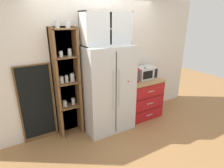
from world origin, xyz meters
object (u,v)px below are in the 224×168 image
at_px(mug_sage, 142,77).
at_px(bottle_green, 143,75).
at_px(coffee_maker, 132,75).
at_px(chalkboard_menu, 37,104).
at_px(microwave, 145,73).
at_px(bottle_cobalt, 145,74).
at_px(refrigerator, 108,89).

relative_size(mug_sage, bottle_green, 0.49).
bearing_deg(coffee_maker, bottle_green, -1.38).
xyz_separation_m(mug_sage, chalkboard_menu, (-2.20, 0.21, -0.20)).
height_order(microwave, bottle_green, microwave).
relative_size(coffee_maker, mug_sage, 2.55).
xyz_separation_m(coffee_maker, bottle_green, (0.29, -0.01, -0.05)).
relative_size(coffee_maker, bottle_green, 1.24).
bearing_deg(chalkboard_menu, bottle_cobalt, -7.99).
bearing_deg(refrigerator, coffee_maker, 3.82).
height_order(coffee_maker, mug_sage, coffee_maker).
height_order(microwave, bottle_cobalt, bottle_cobalt).
distance_m(microwave, bottle_cobalt, 0.14).
bearing_deg(bottle_green, mug_sage, 87.76).
bearing_deg(coffee_maker, refrigerator, -176.18).
distance_m(mug_sage, chalkboard_menu, 2.22).
distance_m(refrigerator, coffee_maker, 0.65).
bearing_deg(microwave, chalkboard_menu, 174.77).
xyz_separation_m(refrigerator, mug_sage, (0.91, 0.08, 0.07)).
height_order(refrigerator, coffee_maker, refrigerator).
xyz_separation_m(mug_sage, bottle_green, (-0.00, -0.05, 0.07)).
height_order(coffee_maker, bottle_green, coffee_maker).
relative_size(bottle_cobalt, chalkboard_menu, 0.20).
xyz_separation_m(refrigerator, chalkboard_menu, (-1.29, 0.29, -0.13)).
xyz_separation_m(refrigerator, bottle_green, (0.91, 0.03, 0.14)).
bearing_deg(bottle_green, chalkboard_menu, 173.28).
xyz_separation_m(coffee_maker, bottle_cobalt, (0.29, -0.06, -0.03)).
xyz_separation_m(coffee_maker, mug_sage, (0.30, 0.04, -0.11)).
height_order(mug_sage, bottle_green, bottle_green).
bearing_deg(mug_sage, chalkboard_menu, 174.46).
height_order(mug_sage, bottle_cobalt, bottle_cobalt).
distance_m(refrigerator, mug_sage, 0.92).
distance_m(microwave, mug_sage, 0.13).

